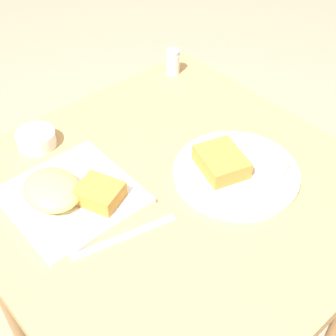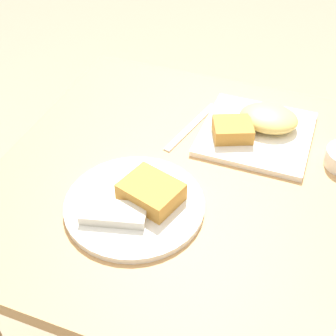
% 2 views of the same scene
% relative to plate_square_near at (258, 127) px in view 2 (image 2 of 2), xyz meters
% --- Properties ---
extents(dining_table, '(0.82, 0.82, 0.75)m').
position_rel_plate_square_near_xyz_m(dining_table, '(0.11, 0.19, -0.13)').
color(dining_table, tan).
rests_on(dining_table, ground_plane).
extents(plate_square_near, '(0.25, 0.25, 0.06)m').
position_rel_plate_square_near_xyz_m(plate_square_near, '(0.00, 0.00, 0.00)').
color(plate_square_near, white).
rests_on(plate_square_near, dining_table).
extents(plate_oval_far, '(0.28, 0.28, 0.05)m').
position_rel_plate_square_near_xyz_m(plate_oval_far, '(0.17, 0.32, -0.01)').
color(plate_oval_far, white).
rests_on(plate_oval_far, dining_table).
extents(butter_knife, '(0.06, 0.22, 0.00)m').
position_rel_plate_square_near_xyz_m(butter_knife, '(0.16, 0.03, -0.02)').
color(butter_knife, silver).
rests_on(butter_knife, dining_table).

